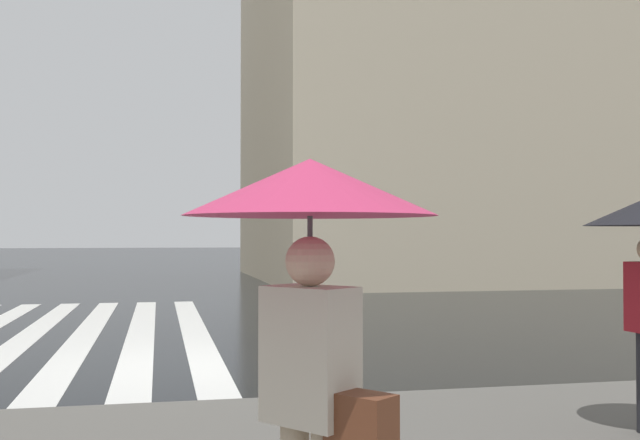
# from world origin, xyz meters

# --- Properties ---
(ground_plane) EXTENTS (220.00, 220.00, 0.00)m
(ground_plane) POSITION_xyz_m (0.00, 0.00, 0.00)
(ground_plane) COLOR black
(zebra_crossing) EXTENTS (13.00, 5.50, 0.01)m
(zebra_crossing) POSITION_xyz_m (4.00, 2.19, 0.00)
(zebra_crossing) COLOR silver
(zebra_crossing) RESTS_ON ground_plane
(haussmann_block_corner) EXTENTS (15.54, 27.28, 18.87)m
(haussmann_block_corner) POSITION_xyz_m (20.27, -17.39, 9.24)
(haussmann_block_corner) COLOR beige
(haussmann_block_corner) RESTS_ON ground_plane
(pedestrian_with_floral_umbrella) EXTENTS (1.12, 1.12, 2.02)m
(pedestrian_with_floral_umbrella) POSITION_xyz_m (-7.58, -0.28, 1.81)
(pedestrian_with_floral_umbrella) COLOR beige
(pedestrian_with_floral_umbrella) RESTS_ON sidewalk_pavement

